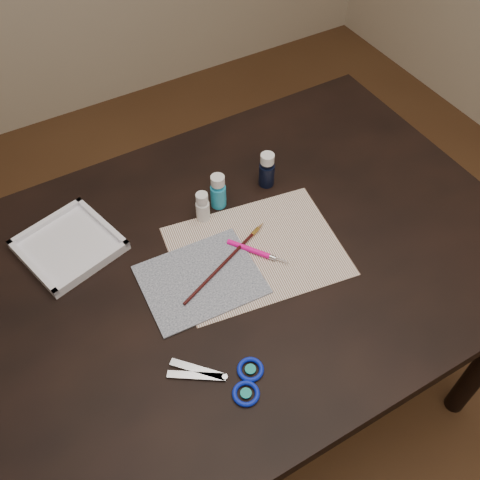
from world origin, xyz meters
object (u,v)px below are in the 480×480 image
paper (256,251)px  palette_tray (69,245)px  paint_bottle_navy (267,170)px  paint_bottle_cyan (218,191)px  canvas (201,279)px  scissors (215,379)px  paint_bottle_white (203,207)px

paper → palette_tray: size_ratio=1.91×
paper → paint_bottle_navy: (0.13, 0.18, 0.05)m
paper → paint_bottle_cyan: size_ratio=4.08×
paper → palette_tray: bearing=149.1°
paint_bottle_cyan → palette_tray: bearing=172.4°
paper → canvas: canvas is taller
paint_bottle_cyan → scissors: size_ratio=0.46×
paper → paint_bottle_cyan: bearing=91.8°
canvas → paint_bottle_cyan: bearing=51.8°
paint_bottle_navy → paper: bearing=-127.4°
canvas → paint_bottle_white: size_ratio=3.13×
paper → canvas: bearing=-176.4°
paper → paint_bottle_white: paint_bottle_white is taller
paper → paint_bottle_cyan: 0.18m
paint_bottle_white → palette_tray: (-0.31, 0.07, -0.03)m
paint_bottle_white → paint_bottle_cyan: (0.05, 0.02, 0.01)m
canvas → scissors: bearing=-110.6°
scissors → canvas: bearing=-77.3°
paper → palette_tray: (-0.37, 0.22, 0.01)m
paper → paint_bottle_navy: bearing=52.6°
canvas → palette_tray: palette_tray is taller
paper → canvas: 0.15m
canvas → paint_bottle_white: paint_bottle_white is taller
palette_tray → scissors: bearing=-73.2°
paper → paint_bottle_white: 0.17m
paint_bottle_cyan → palette_tray: paint_bottle_cyan is taller
canvas → paint_bottle_white: 0.19m
scissors → palette_tray: 0.47m
paint_bottle_white → scissors: size_ratio=0.39×
canvas → scissors: (-0.08, -0.22, 0.00)m
canvas → scissors: 0.24m
paper → paint_bottle_white: bearing=111.2°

